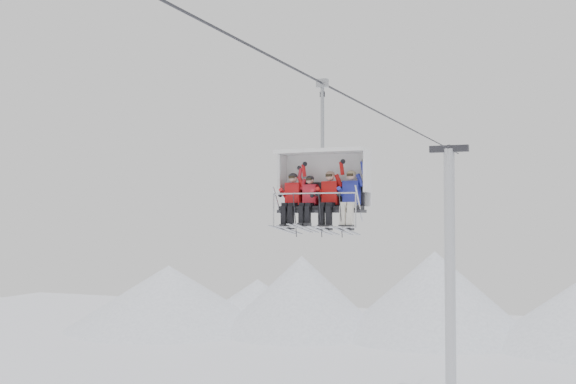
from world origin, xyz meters
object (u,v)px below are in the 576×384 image
at_px(lift_tower_right, 450,294).
at_px(skier_center_left, 309,199).
at_px(skier_far_left, 292,198).
at_px(skier_center_right, 329,197).
at_px(skier_far_right, 350,197).
at_px(chairlift_carrier, 324,180).

height_order(lift_tower_right, skier_center_left, lift_tower_right).
xyz_separation_m(skier_far_left, skier_center_right, (1.06, 0.00, 0.01)).
height_order(skier_center_left, skier_far_right, skier_far_right).
xyz_separation_m(skier_center_left, skier_center_right, (0.57, 0.01, 0.05)).
distance_m(chairlift_carrier, skier_far_right, 1.00).
height_order(chairlift_carrier, skier_center_left, chairlift_carrier).
bearing_deg(skier_far_right, lift_tower_right, 92.40).
height_order(chairlift_carrier, skier_far_left, chairlift_carrier).
xyz_separation_m(skier_center_left, skier_far_right, (1.15, 0.01, 0.05)).
bearing_deg(skier_center_right, lift_tower_right, 90.73).
bearing_deg(skier_center_left, lift_tower_right, 89.07).
relative_size(lift_tower_right, skier_far_left, 7.99).
relative_size(lift_tower_right, skier_far_right, 7.99).
xyz_separation_m(skier_far_left, skier_far_right, (1.64, 0.00, 0.01)).
xyz_separation_m(lift_tower_right, skier_far_left, (-0.81, -19.76, 4.43)).
xyz_separation_m(lift_tower_right, skier_center_right, (0.25, -19.75, 4.44)).
relative_size(skier_far_left, skier_far_right, 1.00).
height_order(skier_center_right, skier_far_right, skier_center_right).
xyz_separation_m(lift_tower_right, skier_center_left, (-0.32, -19.77, 4.40)).
distance_m(skier_center_left, skier_center_right, 0.57).
height_order(lift_tower_right, chairlift_carrier, lift_tower_right).
bearing_deg(skier_far_right, chairlift_carrier, 159.89).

